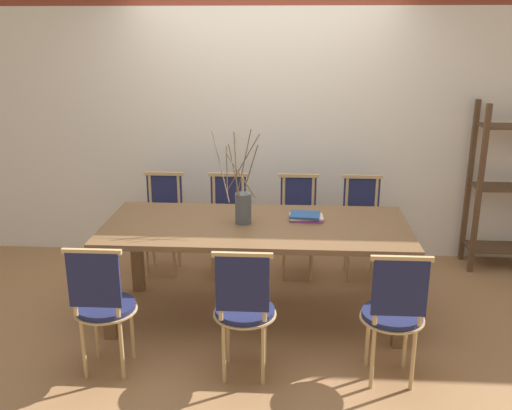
# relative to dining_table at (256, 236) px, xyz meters

# --- Properties ---
(ground_plane) EXTENTS (16.00, 16.00, 0.00)m
(ground_plane) POSITION_rel_dining_table_xyz_m (0.00, 0.00, -0.66)
(ground_plane) COLOR #9E7047
(wall_rear) EXTENTS (12.00, 0.06, 3.20)m
(wall_rear) POSITION_rel_dining_table_xyz_m (0.00, 1.36, 0.94)
(wall_rear) COLOR silver
(wall_rear) RESTS_ON ground_plane
(dining_table) EXTENTS (2.29, 1.00, 0.76)m
(dining_table) POSITION_rel_dining_table_xyz_m (0.00, 0.00, 0.00)
(dining_table) COLOR brown
(dining_table) RESTS_ON ground_plane
(chair_near_leftend) EXTENTS (0.40, 0.40, 0.91)m
(chair_near_leftend) POSITION_rel_dining_table_xyz_m (-0.92, -0.84, -0.16)
(chair_near_leftend) COLOR #1E234C
(chair_near_leftend) RESTS_ON ground_plane
(chair_near_left) EXTENTS (0.40, 0.40, 0.91)m
(chair_near_left) POSITION_rel_dining_table_xyz_m (-0.02, -0.84, -0.16)
(chair_near_left) COLOR #1E234C
(chair_near_left) RESTS_ON ground_plane
(chair_near_center) EXTENTS (0.40, 0.40, 0.91)m
(chair_near_center) POSITION_rel_dining_table_xyz_m (0.90, -0.84, -0.16)
(chair_near_center) COLOR #1E234C
(chair_near_center) RESTS_ON ground_plane
(chair_far_leftend) EXTENTS (0.40, 0.40, 0.91)m
(chair_far_leftend) POSITION_rel_dining_table_xyz_m (-0.90, 0.84, -0.16)
(chair_far_leftend) COLOR #1E234C
(chair_far_leftend) RESTS_ON ground_plane
(chair_far_left) EXTENTS (0.40, 0.40, 0.91)m
(chair_far_left) POSITION_rel_dining_table_xyz_m (-0.31, 0.84, -0.16)
(chair_far_left) COLOR #1E234C
(chair_far_left) RESTS_ON ground_plane
(chair_far_center) EXTENTS (0.40, 0.40, 0.91)m
(chair_far_center) POSITION_rel_dining_table_xyz_m (0.33, 0.84, -0.16)
(chair_far_center) COLOR #1E234C
(chair_far_center) RESTS_ON ground_plane
(chair_far_right) EXTENTS (0.40, 0.40, 0.91)m
(chair_far_right) POSITION_rel_dining_table_xyz_m (0.90, 0.84, -0.16)
(chair_far_right) COLOR #1E234C
(chair_far_right) RESTS_ON ground_plane
(vase_centerpiece) EXTENTS (0.36, 0.36, 0.71)m
(vase_centerpiece) POSITION_rel_dining_table_xyz_m (-0.10, 0.02, 0.24)
(vase_centerpiece) COLOR #4C5156
(vase_centerpiece) RESTS_ON dining_table
(book_stack) EXTENTS (0.27, 0.20, 0.05)m
(book_stack) POSITION_rel_dining_table_xyz_m (0.38, 0.13, 0.12)
(book_stack) COLOR #842D8C
(book_stack) RESTS_ON dining_table
(shelving_rack) EXTENTS (0.74, 0.35, 1.55)m
(shelving_rack) POSITION_rel_dining_table_xyz_m (2.29, 1.11, 0.11)
(shelving_rack) COLOR #513823
(shelving_rack) RESTS_ON ground_plane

